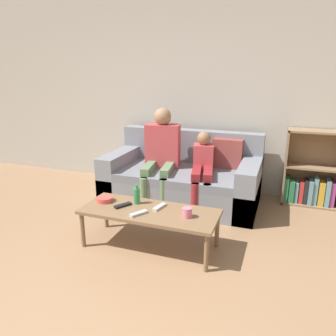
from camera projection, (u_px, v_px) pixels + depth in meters
The scene contains 13 objects.
ground_plane at pixel (73, 333), 2.07m from camera, with size 22.00×22.00×0.00m, color #997251.
wall_back at pixel (198, 93), 4.32m from camera, with size 12.00×0.06×2.60m.
couch at pixel (183, 179), 4.10m from camera, with size 1.86×0.97×0.84m.
bookshelf at pixel (311, 177), 3.97m from camera, with size 0.65×0.28×0.92m.
coffee_table at pixel (150, 214), 2.99m from camera, with size 1.25×0.50×0.37m.
person_adult at pixel (161, 149), 4.00m from camera, with size 0.46×0.70×1.15m.
person_child at pixel (203, 167), 3.80m from camera, with size 0.36×0.69×0.90m.
cup_near at pixel (187, 213), 2.82m from camera, with size 0.08×0.08×0.09m.
tv_remote_0 at pixel (123, 205), 3.06m from camera, with size 0.13×0.17×0.02m.
tv_remote_1 at pixel (160, 207), 3.02m from camera, with size 0.08×0.18×0.02m.
tv_remote_2 at pixel (139, 213), 2.88m from camera, with size 0.13×0.17×0.02m.
snack_bowl at pixel (105, 199), 3.17m from camera, with size 0.16×0.16×0.05m.
bottle at pixel (137, 196), 3.10m from camera, with size 0.06×0.06×0.19m.
Camera 1 is at (1.14, -1.37, 1.60)m, focal length 35.00 mm.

